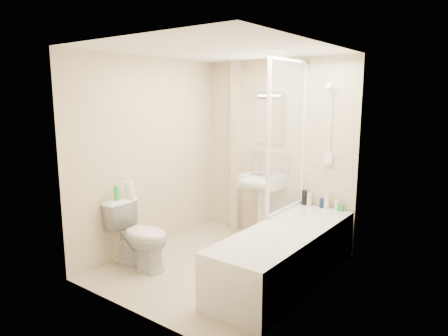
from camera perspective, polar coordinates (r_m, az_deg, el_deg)
The scene contains 25 objects.
floor at distance 4.72m, azimuth -0.56°, elevation -13.84°, with size 2.50×2.50×0.00m, color beige.
wall_back at distance 5.40m, azimuth 7.50°, elevation 2.46°, with size 2.20×0.02×2.40m, color beige.
wall_left at distance 5.10m, azimuth -10.46°, elevation 1.91°, with size 0.02×2.50×2.40m, color beige.
wall_right at distance 3.81m, azimuth 12.68°, elevation -0.97°, with size 0.02×2.50×2.40m, color beige.
ceiling at distance 4.33m, azimuth -0.61°, elevation 16.55°, with size 2.20×2.50×0.02m, color white.
tile_back at distance 5.04m, azimuth 14.95°, elevation 4.22°, with size 0.70×0.01×1.75m, color beige.
tile_right at distance 3.92m, azimuth 13.60°, elevation 2.64°, with size 0.01×2.10×1.75m, color beige.
pipe_boxing at distance 5.68m, azimuth 1.74°, elevation 2.92°, with size 0.12×0.12×2.40m, color beige.
splashback at distance 5.46m, azimuth 6.59°, elevation 0.76°, with size 0.60×0.01×0.30m, color beige.
mirror at distance 5.40m, azimuth 6.70°, elevation 6.52°, with size 0.46×0.01×0.60m, color white.
strip_light at distance 5.37m, azimuth 6.66°, elevation 10.46°, with size 0.42×0.07×0.07m, color silver.
bathtub at distance 4.35m, azimuth 8.79°, elevation -11.94°, with size 0.70×2.10×0.55m.
shower_screen at distance 4.79m, azimuth 9.09°, elevation 4.43°, with size 0.04×0.92×1.80m.
shower_fixture at distance 4.99m, azimuth 14.81°, elevation 5.56°, with size 0.10×0.16×0.99m.
pedestal_sink at distance 5.33m, azimuth 5.29°, elevation -2.92°, with size 0.53×0.48×1.02m.
bottle_black_a at distance 5.22m, azimuth 11.41°, elevation -4.16°, with size 0.07×0.07×0.19m, color black.
bottle_white_a at distance 5.19m, azimuth 12.09°, elevation -4.41°, with size 0.06×0.06×0.16m, color silver.
bottle_blue at distance 5.13m, azimuth 13.76°, elevation -4.87°, with size 0.05×0.05×0.12m, color navy.
bottle_cream at distance 5.10m, azimuth 14.46°, elevation -4.65°, with size 0.07×0.07×0.18m, color beige.
bottle_white_b at distance 5.06m, azimuth 15.77°, elevation -5.12°, with size 0.05×0.05×0.13m, color silver.
bottle_green at distance 5.05m, azimuth 16.39°, elevation -5.49°, with size 0.07×0.07×0.08m, color green.
toilet at distance 4.66m, azimuth -11.99°, elevation -9.33°, with size 0.77×0.47×0.76m, color white.
toilet_roll_lower at distance 4.77m, azimuth -13.30°, elevation -3.55°, with size 0.12×0.12×0.10m, color white.
toilet_roll_upper at distance 4.73m, azimuth -13.43°, elevation -2.50°, with size 0.11×0.11×0.09m, color white.
green_bottle at distance 4.67m, azimuth -15.11°, elevation -3.50°, with size 0.06×0.06×0.16m, color green.
Camera 1 is at (2.61, -3.42, 1.93)m, focal length 32.00 mm.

